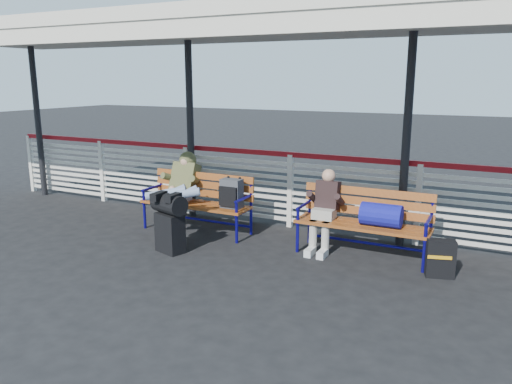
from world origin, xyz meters
The scene contains 9 objects.
ground centered at (0.00, 0.00, 0.00)m, with size 60.00×60.00×0.00m, color black.
fence centered at (0.00, 1.90, 0.66)m, with size 12.08×0.08×1.24m.
canopy centered at (0.00, 0.87, 3.04)m, with size 12.60×3.60×3.16m.
luggage_stack centered at (-1.03, 0.03, 0.46)m, with size 0.57×0.42×0.84m.
bench_left centered at (-1.05, 1.06, 0.59)m, with size 1.80×0.56×0.92m.
bench_right centered at (1.52, 1.08, 0.58)m, with size 1.80×0.56×0.92m.
traveler_man centered at (-1.38, 0.71, 0.71)m, with size 0.94×1.63×0.77m.
companion_person centered at (0.87, 1.06, 0.60)m, with size 0.32×0.66×1.15m.
suitcase_side centered at (2.47, 0.77, 0.23)m, with size 0.37×0.29×0.47m.
Camera 1 is at (3.01, -5.40, 2.39)m, focal length 35.00 mm.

